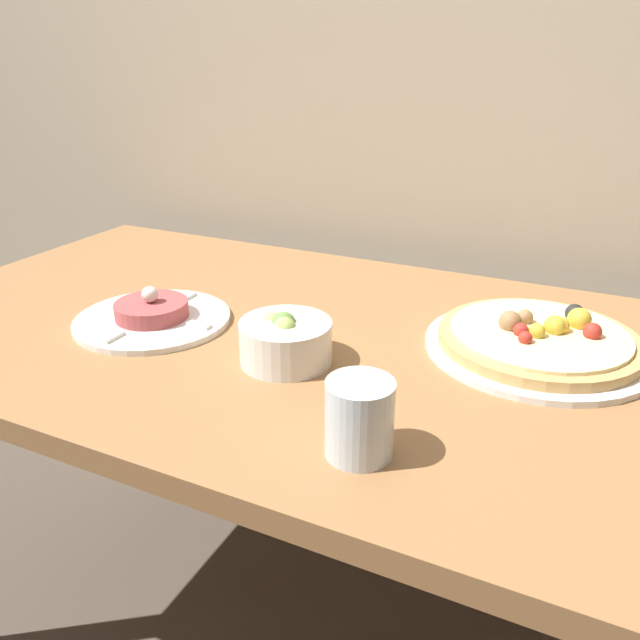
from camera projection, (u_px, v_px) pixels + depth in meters
dining_table at (289, 378)px, 1.06m from camera, size 1.39×0.79×0.73m
pizza_plate at (539, 340)px, 0.94m from camera, size 0.34×0.34×0.06m
tartare_plate at (152, 315)px, 1.04m from camera, size 0.26×0.26×0.06m
small_bowl at (285, 340)px, 0.90m from camera, size 0.13×0.13×0.08m
drinking_glass at (359, 418)px, 0.69m from camera, size 0.08×0.08×0.09m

